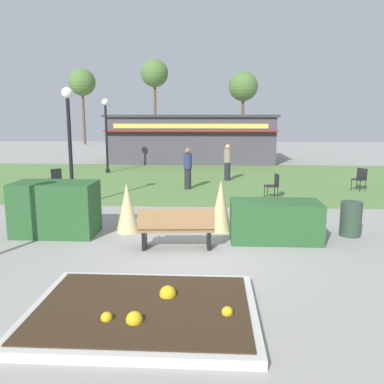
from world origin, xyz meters
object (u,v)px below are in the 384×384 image
at_px(tree_center_bg, 155,74).
at_px(park_bench, 176,228).
at_px(tree_right_bg, 243,87).
at_px(trash_bin, 351,219).
at_px(food_kiosk, 192,138).
at_px(cafe_chair_west, 55,177).
at_px(tree_left_bg, 82,83).
at_px(parked_car_center_slot, 231,143).
at_px(cafe_chair_center, 360,177).
at_px(person_strolling, 227,162).
at_px(cafe_chair_east, 274,184).
at_px(parked_car_west_slot, 176,143).
at_px(lamppost_mid, 69,132).
at_px(lamppost_far, 106,126).
at_px(person_standing, 188,168).

bearing_deg(tree_center_bg, park_bench, -81.01).
distance_m(tree_right_bg, tree_center_bg, 9.34).
relative_size(trash_bin, food_kiosk, 0.08).
height_order(cafe_chair_west, tree_left_bg, tree_left_bg).
relative_size(parked_car_center_slot, tree_left_bg, 0.55).
relative_size(trash_bin, cafe_chair_center, 0.97).
relative_size(person_strolling, parked_car_center_slot, 0.39).
bearing_deg(cafe_chair_east, cafe_chair_west, 172.64).
distance_m(cafe_chair_east, parked_car_west_slot, 21.98).
bearing_deg(food_kiosk, lamppost_mid, -102.49).
height_order(lamppost_mid, lamppost_far, same).
bearing_deg(parked_car_west_slot, parked_car_center_slot, 0.01).
height_order(lamppost_mid, person_standing, lamppost_mid).
xyz_separation_m(person_strolling, parked_car_west_slot, (-3.99, 17.18, -0.22)).
bearing_deg(cafe_chair_west, park_bench, -51.90).
bearing_deg(food_kiosk, person_strolling, -75.96).
distance_m(cafe_chair_east, person_strolling, 4.39).
distance_m(cafe_chair_west, tree_left_bg, 29.12).
bearing_deg(cafe_chair_west, parked_car_center_slot, 68.60).
bearing_deg(tree_center_bg, tree_left_bg, 175.00).
xyz_separation_m(cafe_chair_west, person_strolling, (7.03, 2.98, 0.33)).
distance_m(food_kiosk, person_strolling, 8.65).
xyz_separation_m(lamppost_far, parked_car_center_slot, (7.17, 14.80, -1.80)).
bearing_deg(person_standing, tree_right_bg, 2.58).
height_order(person_standing, tree_left_bg, tree_left_bg).
distance_m(lamppost_far, person_standing, 6.81).
distance_m(lamppost_far, cafe_chair_east, 10.36).
bearing_deg(park_bench, tree_left_bg, 110.83).
distance_m(person_standing, tree_center_bg, 27.45).
relative_size(park_bench, person_strolling, 1.02).
bearing_deg(tree_left_bg, parked_car_west_slot, -34.61).
bearing_deg(person_strolling, cafe_chair_center, -153.37).
xyz_separation_m(lamppost_far, tree_left_bg, (-8.31, 22.13, 4.00)).
bearing_deg(lamppost_far, person_strolling, -20.69).
bearing_deg(park_bench, parked_car_west_slot, 95.33).
height_order(tree_left_bg, tree_right_bg, tree_left_bg).
height_order(park_bench, cafe_chair_west, park_bench).
bearing_deg(parked_car_center_slot, cafe_chair_center, -77.17).
bearing_deg(park_bench, cafe_chair_west, 128.10).
bearing_deg(trash_bin, cafe_chair_west, 149.27).
height_order(cafe_chair_west, cafe_chair_center, same).
height_order(cafe_chair_east, parked_car_center_slot, parked_car_center_slot).
bearing_deg(lamppost_far, lamppost_mid, -82.94).
height_order(lamppost_far, cafe_chair_center, lamppost_far).
xyz_separation_m(lamppost_mid, tree_right_bg, (7.36, 27.41, 3.31)).
bearing_deg(food_kiosk, parked_car_west_slot, 102.15).
distance_m(cafe_chair_center, tree_center_bg, 29.53).
xyz_separation_m(cafe_chair_center, person_strolling, (-5.30, 2.26, 0.33)).
relative_size(trash_bin, tree_center_bg, 0.10).
distance_m(parked_car_west_slot, parked_car_center_slot, 4.86).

